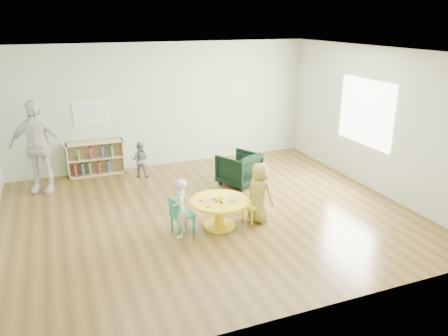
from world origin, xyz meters
name	(u,v)px	position (x,y,z in m)	size (l,w,h in m)	color
room	(207,109)	(0.01, 0.00, 1.89)	(7.10, 7.00, 2.80)	brown
activity_table	(220,208)	(0.02, -0.55, 0.33)	(0.96, 0.96, 0.52)	yellow
kid_chair_left	(180,214)	(-0.65, -0.52, 0.33)	(0.39, 0.39, 0.61)	#1A9274
kid_chair_right	(255,203)	(0.67, -0.53, 0.30)	(0.38, 0.38, 0.57)	yellow
bookshelf	(95,158)	(-1.61, 2.86, 0.37)	(1.20, 0.30, 0.75)	tan
alphabet_poster	(91,113)	(-1.60, 2.98, 1.35)	(0.74, 0.01, 0.54)	white
armchair	(239,169)	(1.09, 1.12, 0.34)	(0.72, 0.74, 0.67)	black
child_left	(180,208)	(-0.67, -0.62, 0.48)	(0.35, 0.23, 0.95)	silver
child_right	(260,193)	(0.72, -0.59, 0.52)	(0.51, 0.33, 1.04)	#FFF81C
toddler	(140,159)	(-0.72, 2.33, 0.39)	(0.38, 0.30, 0.78)	#17203A
adult_caretaker	(37,147)	(-2.72, 2.24, 0.92)	(1.08, 0.45, 1.85)	white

